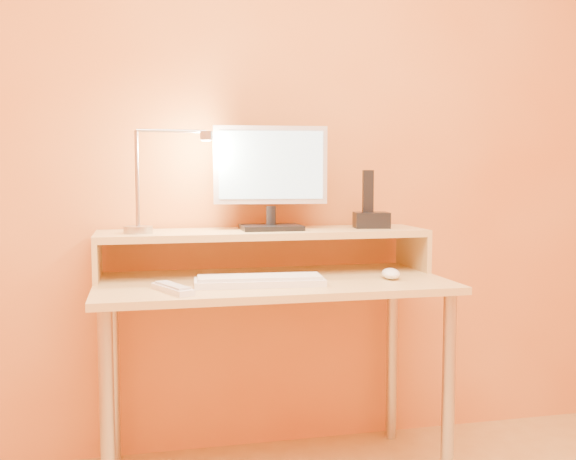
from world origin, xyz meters
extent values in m
cube|color=#DF924B|center=(0.00, 1.50, 1.25)|extent=(3.00, 0.04, 2.50)
cylinder|color=#AFAFB1|center=(-0.55, 0.93, 0.35)|extent=(0.04, 0.04, 0.69)
cylinder|color=#AFAFB1|center=(0.55, 0.93, 0.35)|extent=(0.04, 0.04, 0.69)
cylinder|color=#AFAFB1|center=(-0.55, 1.43, 0.35)|extent=(0.04, 0.04, 0.69)
cylinder|color=#AFAFB1|center=(0.55, 1.43, 0.35)|extent=(0.04, 0.04, 0.69)
cube|color=#D6B678|center=(0.00, 1.18, 0.71)|extent=(1.20, 0.60, 0.02)
cube|color=#D6B678|center=(-0.59, 1.33, 0.79)|extent=(0.02, 0.30, 0.14)
cube|color=#D6B678|center=(0.59, 1.33, 0.79)|extent=(0.02, 0.30, 0.14)
cube|color=#D6B678|center=(0.00, 1.33, 0.87)|extent=(1.20, 0.30, 0.02)
cube|color=black|center=(0.03, 1.33, 0.89)|extent=(0.22, 0.16, 0.02)
cylinder|color=black|center=(0.03, 1.33, 0.93)|extent=(0.04, 0.04, 0.07)
cube|color=silver|center=(0.03, 1.34, 1.12)|extent=(0.42, 0.08, 0.28)
cube|color=black|center=(0.03, 1.36, 1.12)|extent=(0.37, 0.05, 0.24)
cube|color=#9BCDE3|center=(0.03, 1.32, 1.12)|extent=(0.38, 0.04, 0.25)
cylinder|color=#AFAFB1|center=(-0.45, 1.30, 0.89)|extent=(0.10, 0.10, 0.02)
cylinder|color=#AFAFB1|center=(-0.45, 1.30, 1.07)|extent=(0.01, 0.01, 0.33)
cylinder|color=#AFAFB1|center=(-0.33, 1.30, 1.24)|extent=(0.24, 0.01, 0.01)
cylinder|color=#AFAFB1|center=(-0.21, 1.30, 1.22)|extent=(0.04, 0.04, 0.03)
cylinder|color=#FFEAC6|center=(-0.21, 1.30, 1.20)|extent=(0.03, 0.03, 0.00)
cube|color=black|center=(0.42, 1.33, 0.91)|extent=(0.14, 0.12, 0.06)
cube|color=black|center=(0.40, 1.33, 1.02)|extent=(0.04, 0.03, 0.16)
cube|color=#1663FF|center=(0.46, 1.28, 0.91)|extent=(0.01, 0.00, 0.04)
cube|color=white|center=(-0.06, 1.08, 0.73)|extent=(0.44, 0.17, 0.02)
ellipsoid|color=white|center=(0.41, 1.10, 0.74)|extent=(0.08, 0.12, 0.04)
cube|color=white|center=(-0.35, 1.02, 0.73)|extent=(0.13, 0.21, 0.02)
camera|label=1|loc=(-0.45, -1.02, 1.09)|focal=40.85mm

